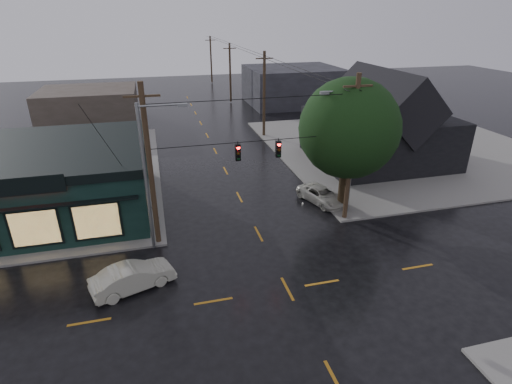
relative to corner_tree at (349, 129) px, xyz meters
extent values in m
plane|color=black|center=(-7.00, -8.04, -6.18)|extent=(160.00, 160.00, 0.00)
cube|color=slate|center=(13.00, 11.96, -6.10)|extent=(28.00, 28.00, 0.15)
cube|color=black|center=(-22.00, 4.96, -3.93)|extent=(16.00, 12.00, 4.20)
cube|color=black|center=(-22.00, 4.96, -1.53)|extent=(16.30, 12.30, 0.60)
cube|color=black|center=(8.00, 8.96, -3.78)|extent=(12.00, 11.00, 4.50)
cylinder|color=black|center=(0.00, 0.00, -3.79)|extent=(0.70, 0.70, 4.48)
sphere|color=black|center=(0.00, 0.00, 0.02)|extent=(7.00, 7.00, 7.00)
cylinder|color=black|center=(-7.00, -1.54, 0.12)|extent=(13.00, 0.04, 0.04)
cube|color=#383029|center=(-21.00, 31.96, -3.98)|extent=(12.00, 10.00, 4.40)
cube|color=black|center=(9.00, 36.96, -3.38)|extent=(14.00, 12.00, 5.60)
imported|color=#B1B19C|center=(-14.93, -5.90, -5.46)|extent=(4.61, 2.89, 1.43)
imported|color=beige|center=(-1.00, 1.42, -5.57)|extent=(3.29, 4.75, 1.21)
camera|label=1|loc=(-12.99, -24.39, 7.40)|focal=28.00mm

